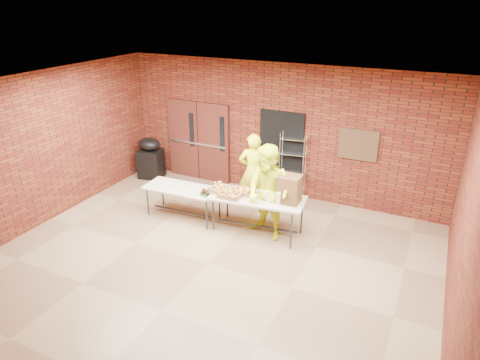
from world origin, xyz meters
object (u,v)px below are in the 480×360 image
(volunteer_man, at_px, (268,193))
(covered_grill, at_px, (150,158))
(wire_rack, at_px, (292,167))
(table_left, at_px, (183,190))
(table_right, at_px, (257,200))
(coffee_dispenser, at_px, (289,189))
(volunteer_woman, at_px, (253,171))

(volunteer_man, bearing_deg, covered_grill, 179.64)
(wire_rack, height_order, table_left, wire_rack)
(table_right, bearing_deg, covered_grill, 152.31)
(table_left, bearing_deg, coffee_dispenser, 2.14)
(wire_rack, relative_size, table_left, 0.95)
(table_left, distance_m, volunteer_man, 2.04)
(coffee_dispenser, xyz_separation_m, covered_grill, (-4.41, 1.36, -0.52))
(coffee_dispenser, distance_m, covered_grill, 4.64)
(table_left, distance_m, table_right, 1.75)
(covered_grill, bearing_deg, table_right, -31.91)
(table_right, distance_m, volunteer_man, 0.37)
(covered_grill, distance_m, volunteer_woman, 3.26)
(wire_rack, bearing_deg, volunteer_woman, -135.57)
(volunteer_woman, bearing_deg, volunteer_man, 102.98)
(wire_rack, xyz_separation_m, table_right, (-0.10, -1.84, -0.10))
(wire_rack, xyz_separation_m, table_left, (-1.85, -1.94, -0.18))
(coffee_dispenser, height_order, covered_grill, coffee_dispenser)
(coffee_dispenser, distance_m, volunteer_man, 0.42)
(wire_rack, distance_m, table_right, 1.85)
(table_left, xyz_separation_m, covered_grill, (-2.02, 1.54, -0.08))
(wire_rack, relative_size, table_right, 0.82)
(volunteer_woman, distance_m, volunteer_man, 1.36)
(coffee_dispenser, height_order, volunteer_man, volunteer_man)
(wire_rack, height_order, volunteer_man, volunteer_man)
(wire_rack, relative_size, volunteer_woman, 0.92)
(table_left, height_order, volunteer_man, volunteer_man)
(covered_grill, relative_size, volunteer_woman, 0.62)
(covered_grill, bearing_deg, volunteer_man, -31.41)
(wire_rack, height_order, covered_grill, wire_rack)
(coffee_dispenser, relative_size, volunteer_man, 0.28)
(table_left, height_order, table_right, table_right)
(wire_rack, bearing_deg, table_right, -100.24)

